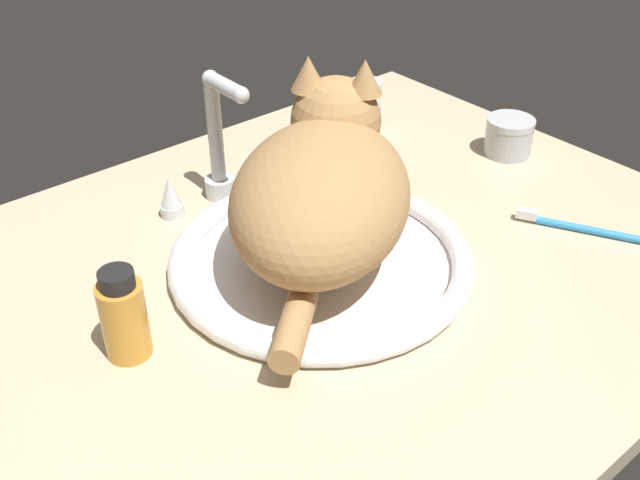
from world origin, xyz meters
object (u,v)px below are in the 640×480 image
object	(u,v)px
metal_jar	(509,136)
amber_bottle	(124,316)
sink_basin	(320,260)
faucet	(218,154)
cat	(323,184)
toothbrush	(580,227)
pill_bottle	(365,107)

from	to	relation	value
metal_jar	amber_bottle	size ratio (longest dim) A/B	0.69
sink_basin	amber_bottle	xyz separation A→B (cm)	(-24.59, 1.48, 3.69)
faucet	cat	bearing A→B (deg)	-84.81
metal_jar	toothbrush	xyz separation A→B (cm)	(-10.10, -19.69, -2.26)
toothbrush	faucet	bearing A→B (deg)	129.83
sink_basin	toothbrush	bearing A→B (deg)	-27.12
cat	toothbrush	distance (cm)	35.01
faucet	pill_bottle	world-z (taller)	faucet
faucet	toothbrush	xyz separation A→B (cm)	(30.68, -36.78, -6.27)
faucet	metal_jar	xyz separation A→B (cm)	(40.78, -17.09, -4.01)
pill_bottle	sink_basin	bearing A→B (deg)	-140.93
amber_bottle	sink_basin	bearing A→B (deg)	-3.45
amber_bottle	metal_jar	bearing A→B (deg)	2.18
faucet	amber_bottle	distance (cm)	31.51
faucet	cat	world-z (taller)	cat
faucet	cat	distance (cm)	19.93
metal_jar	pill_bottle	distance (cm)	23.14
toothbrush	metal_jar	bearing A→B (deg)	62.84
sink_basin	amber_bottle	distance (cm)	24.91
cat	pill_bottle	xyz separation A→B (cm)	(28.50, 23.07, -6.58)
metal_jar	toothbrush	bearing A→B (deg)	-117.16
sink_basin	cat	size ratio (longest dim) A/B	1.02
sink_basin	faucet	world-z (taller)	faucet
faucet	pill_bottle	size ratio (longest dim) A/B	2.29
cat	toothbrush	bearing A→B (deg)	-30.79
amber_bottle	toothbrush	xyz separation A→B (cm)	(55.27, -17.19, -4.21)
cat	toothbrush	xyz separation A→B (cm)	(28.90, -17.22, -9.68)
pill_bottle	amber_bottle	bearing A→B (deg)	-157.17
metal_jar	pill_bottle	bearing A→B (deg)	116.99
metal_jar	toothbrush	world-z (taller)	metal_jar
amber_bottle	toothbrush	bearing A→B (deg)	-17.28
sink_basin	toothbrush	distance (cm)	34.47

